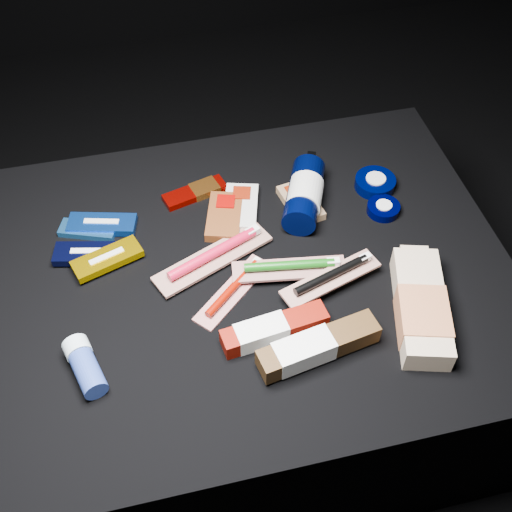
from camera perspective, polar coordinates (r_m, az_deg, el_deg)
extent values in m
plane|color=black|center=(1.53, -0.47, -10.54)|extent=(3.00, 3.00, 0.00)
cube|color=black|center=(1.36, -0.52, -6.39)|extent=(0.98, 0.78, 0.40)
cube|color=#2265AB|center=(1.30, -14.71, 2.26)|extent=(0.12, 0.08, 0.01)
cube|color=white|center=(1.30, -14.71, 2.28)|extent=(0.06, 0.03, 0.01)
cube|color=#0F3A93|center=(1.30, -13.52, 2.77)|extent=(0.14, 0.08, 0.02)
cube|color=beige|center=(1.30, -13.53, 2.80)|extent=(0.07, 0.03, 0.02)
cube|color=black|center=(1.25, -14.58, 0.20)|extent=(0.14, 0.08, 0.02)
cube|color=silver|center=(1.25, -14.59, 0.23)|extent=(0.07, 0.03, 0.02)
cube|color=#BD9200|center=(1.23, -13.08, -0.25)|extent=(0.14, 0.09, 0.02)
cube|color=silver|center=(1.23, -13.09, -0.22)|extent=(0.07, 0.03, 0.02)
cube|color=#5F2E12|center=(1.28, -2.82, 3.51)|extent=(0.10, 0.14, 0.02)
cube|color=#760402|center=(1.30, -2.70, 4.58)|extent=(0.05, 0.05, 0.02)
cube|color=silver|center=(1.30, -1.36, 4.31)|extent=(0.10, 0.13, 0.02)
cube|color=#671506|center=(1.32, -1.27, 5.35)|extent=(0.04, 0.04, 0.02)
cube|color=#866546|center=(1.31, 3.98, 4.74)|extent=(0.08, 0.12, 0.02)
cube|color=#661704|center=(1.33, 3.44, 5.60)|extent=(0.04, 0.04, 0.02)
cube|color=#890602|center=(1.34, -5.46, 5.63)|extent=(0.14, 0.07, 0.01)
cube|color=#B46421|center=(1.34, -4.60, 5.99)|extent=(0.07, 0.06, 0.02)
cylinder|color=black|center=(1.29, 4.29, 5.49)|extent=(0.13, 0.18, 0.07)
cylinder|color=beige|center=(1.29, 4.36, 5.38)|extent=(0.09, 0.10, 0.07)
cylinder|color=black|center=(1.36, 4.81, 8.24)|extent=(0.03, 0.03, 0.02)
cube|color=black|center=(1.38, 4.90, 8.63)|extent=(0.03, 0.03, 0.01)
cylinder|color=black|center=(1.37, 10.54, 6.40)|extent=(0.08, 0.08, 0.02)
cylinder|color=silver|center=(1.37, 10.55, 6.45)|extent=(0.04, 0.04, 0.03)
cylinder|color=black|center=(1.32, 11.25, 4.16)|extent=(0.07, 0.07, 0.02)
cylinder|color=silver|center=(1.32, 11.26, 4.20)|extent=(0.03, 0.03, 0.02)
cube|color=beige|center=(1.16, 14.43, -4.39)|extent=(0.14, 0.24, 0.05)
cube|color=#BC6F46|center=(1.14, 14.59, -5.34)|extent=(0.11, 0.12, 0.05)
cube|color=beige|center=(1.23, 13.81, -0.03)|extent=(0.06, 0.04, 0.03)
cylinder|color=navy|center=(1.09, -14.69, -10.02)|extent=(0.06, 0.09, 0.04)
cylinder|color=silver|center=(1.11, -15.61, -7.94)|extent=(0.05, 0.04, 0.04)
cube|color=beige|center=(1.17, -2.08, -3.17)|extent=(0.17, 0.15, 0.01)
cylinder|color=#720C02|center=(1.16, -2.10, -2.85)|extent=(0.12, 0.11, 0.01)
cube|color=white|center=(1.19, -0.06, -0.61)|extent=(0.02, 0.02, 0.01)
cube|color=#A9A39E|center=(1.21, -3.85, -0.21)|extent=(0.24, 0.15, 0.01)
cylinder|color=#B91030|center=(1.20, -3.88, 0.22)|extent=(0.18, 0.09, 0.02)
cube|color=silver|center=(1.23, -0.31, 2.20)|extent=(0.03, 0.02, 0.01)
cube|color=#A9A19E|center=(1.18, 2.96, -1.19)|extent=(0.21, 0.08, 0.01)
cylinder|color=#0F4F0E|center=(1.17, 2.98, -0.82)|extent=(0.17, 0.04, 0.02)
cube|color=white|center=(1.18, 6.87, -0.54)|extent=(0.03, 0.02, 0.01)
cube|color=beige|center=(1.16, 6.65, -2.00)|extent=(0.20, 0.10, 0.01)
cylinder|color=black|center=(1.16, 6.70, -1.66)|extent=(0.15, 0.06, 0.02)
cube|color=white|center=(1.19, 9.66, -0.16)|extent=(0.02, 0.02, 0.01)
cube|color=#720E04|center=(1.10, 1.67, -6.51)|extent=(0.19, 0.06, 0.03)
cube|color=white|center=(1.10, 0.47, -6.84)|extent=(0.09, 0.05, 0.04)
cube|color=#3D2611|center=(1.08, 5.58, -7.97)|extent=(0.22, 0.08, 0.04)
cube|color=white|center=(1.07, 4.25, -8.43)|extent=(0.11, 0.07, 0.04)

